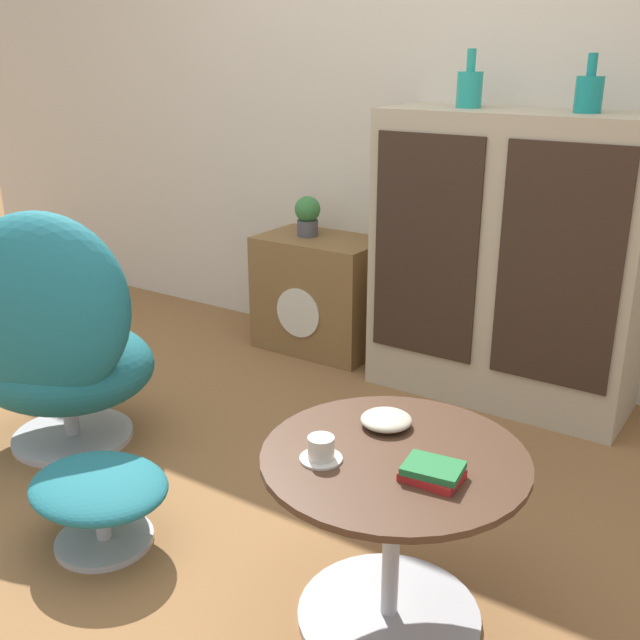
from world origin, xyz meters
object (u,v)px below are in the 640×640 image
object	(u,v)px
ottoman	(99,493)
bowl	(386,420)
egg_chair	(52,340)
coffee_table	(392,521)
tv_console	(320,294)
sideboard	(507,261)
vase_leftmost	(470,88)
vase_inner_left	(589,92)
book_stack	(433,472)
teacup	(321,451)
potted_plant	(308,215)

from	to	relation	value
ottoman	bowl	distance (m)	0.90
egg_chair	coffee_table	distance (m)	1.46
tv_console	bowl	size ratio (longest dim) A/B	4.44
sideboard	vase_leftmost	world-z (taller)	vase_leftmost
egg_chair	vase_inner_left	bearing A→B (deg)	43.47
tv_console	book_stack	xyz separation A→B (m)	(1.33, -1.54, 0.22)
tv_console	vase_inner_left	size ratio (longest dim) A/B	2.86
coffee_table	bowl	world-z (taller)	bowl
teacup	sideboard	bearing A→B (deg)	94.95
book_stack	bowl	distance (m)	0.27
potted_plant	teacup	size ratio (longest dim) A/B	1.86
sideboard	book_stack	distance (m)	1.57
sideboard	vase_inner_left	world-z (taller)	vase_inner_left
sideboard	coffee_table	bearing A→B (deg)	-79.47
sideboard	egg_chair	bearing A→B (deg)	-131.15
ottoman	vase_leftmost	world-z (taller)	vase_leftmost
vase_leftmost	potted_plant	distance (m)	1.00
vase_leftmost	vase_inner_left	size ratio (longest dim) A/B	1.07
tv_console	vase_leftmost	size ratio (longest dim) A/B	2.67
ottoman	tv_console	bearing A→B (deg)	101.37
potted_plant	teacup	world-z (taller)	potted_plant
tv_console	potted_plant	distance (m)	0.39
coffee_table	vase_inner_left	distance (m)	1.76
tv_console	vase_inner_left	world-z (taller)	vase_inner_left
ottoman	coffee_table	distance (m)	0.90
sideboard	egg_chair	distance (m)	1.79
vase_inner_left	bowl	distance (m)	1.55
vase_inner_left	bowl	xyz separation A→B (m)	(-0.06, -1.35, -0.76)
teacup	book_stack	world-z (taller)	teacup
teacup	tv_console	bearing A→B (deg)	123.66
coffee_table	teacup	bearing A→B (deg)	-138.85
ottoman	vase_inner_left	size ratio (longest dim) A/B	2.11
ottoman	bowl	xyz separation A→B (m)	(0.78, 0.31, 0.33)
tv_console	egg_chair	world-z (taller)	egg_chair
tv_console	teacup	bearing A→B (deg)	-56.34
egg_chair	book_stack	xyz separation A→B (m)	(1.57, -0.17, 0.07)
tv_console	ottoman	world-z (taller)	tv_console
coffee_table	teacup	size ratio (longest dim) A/B	6.32
potted_plant	teacup	distance (m)	1.98
vase_leftmost	coffee_table	bearing A→B (deg)	-71.68
coffee_table	vase_leftmost	world-z (taller)	vase_leftmost
vase_leftmost	bowl	size ratio (longest dim) A/B	1.67
bowl	potted_plant	bearing A→B (deg)	130.93
sideboard	vase_inner_left	size ratio (longest dim) A/B	5.73
vase_leftmost	vase_inner_left	distance (m)	0.46
vase_leftmost	egg_chair	bearing A→B (deg)	-125.47
vase_inner_left	bowl	size ratio (longest dim) A/B	1.55
tv_console	coffee_table	xyz separation A→B (m)	(1.21, -1.49, 0.02)
ottoman	bowl	bearing A→B (deg)	21.96
egg_chair	vase_inner_left	world-z (taller)	vase_inner_left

